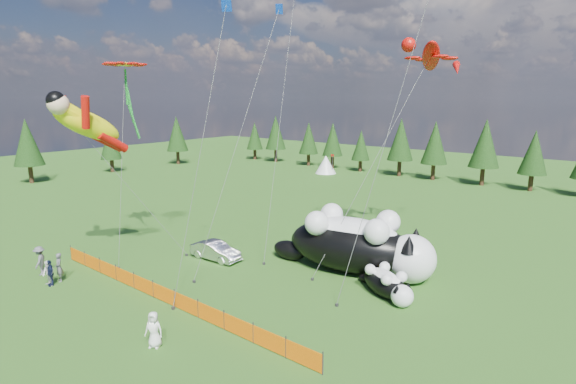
# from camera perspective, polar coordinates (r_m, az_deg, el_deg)

# --- Properties ---
(ground) EXTENTS (160.00, 160.00, 0.00)m
(ground) POSITION_cam_1_polar(r_m,az_deg,el_deg) (29.08, -10.56, -11.60)
(ground) COLOR #143D0B
(ground) RESTS_ON ground
(safety_fence) EXTENTS (22.06, 0.06, 1.10)m
(safety_fence) POSITION_cam_1_polar(r_m,az_deg,el_deg) (27.21, -15.50, -12.38)
(safety_fence) COLOR #262626
(safety_fence) RESTS_ON ground
(tree_line) EXTENTS (90.00, 4.00, 8.00)m
(tree_line) POSITION_cam_1_polar(r_m,az_deg,el_deg) (65.86, 20.51, 4.60)
(tree_line) COLOR black
(tree_line) RESTS_ON ground
(festival_tents) EXTENTS (50.00, 3.20, 2.80)m
(festival_tents) POSITION_cam_1_polar(r_m,az_deg,el_deg) (58.79, 28.92, 0.51)
(festival_tents) COLOR white
(festival_tents) RESTS_ON ground
(cat_large) EXTENTS (11.57, 5.59, 4.20)m
(cat_large) POSITION_cam_1_polar(r_m,az_deg,el_deg) (30.37, 8.85, -6.48)
(cat_large) COLOR black
(cat_large) RESTS_ON ground
(cat_small) EXTENTS (4.40, 3.14, 1.72)m
(cat_small) POSITION_cam_1_polar(r_m,az_deg,el_deg) (27.49, 12.44, -11.25)
(cat_small) COLOR black
(cat_small) RESTS_ON ground
(car) EXTENTS (4.06, 1.65, 1.31)m
(car) POSITION_cam_1_polar(r_m,az_deg,el_deg) (33.09, -9.17, -7.38)
(car) COLOR silver
(car) RESTS_ON ground
(spectator_a) EXTENTS (0.78, 0.61, 1.87)m
(spectator_a) POSITION_cam_1_polar(r_m,az_deg,el_deg) (32.34, -27.07, -8.52)
(spectator_a) COLOR #57575C
(spectator_a) RESTS_ON ground
(spectator_b) EXTENTS (0.85, 0.58, 1.63)m
(spectator_b) POSITION_cam_1_polar(r_m,az_deg,el_deg) (31.93, -28.13, -9.11)
(spectator_b) COLOR white
(spectator_b) RESTS_ON ground
(spectator_c) EXTENTS (1.05, 0.68, 1.67)m
(spectator_c) POSITION_cam_1_polar(r_m,az_deg,el_deg) (31.95, -27.97, -9.05)
(spectator_c) COLOR #121832
(spectator_c) RESTS_ON ground
(spectator_d) EXTENTS (1.37, 1.33, 1.95)m
(spectator_d) POSITION_cam_1_polar(r_m,az_deg,el_deg) (34.07, -28.98, -7.64)
(spectator_d) COLOR #57575C
(spectator_d) RESTS_ON ground
(spectator_e) EXTENTS (1.02, 0.90, 1.76)m
(spectator_e) POSITION_cam_1_polar(r_m,az_deg,el_deg) (22.79, -16.68, -16.40)
(spectator_e) COLOR white
(spectator_e) RESTS_ON ground
(superhero_kite) EXTENTS (5.36, 8.09, 12.97)m
(superhero_kite) POSITION_cam_1_polar(r_m,az_deg,el_deg) (31.96, -24.14, 7.87)
(superhero_kite) COLOR yellow
(superhero_kite) RESTS_ON ground
(gecko_kite) EXTENTS (6.07, 12.70, 17.08)m
(gecko_kite) POSITION_cam_1_polar(r_m,az_deg,el_deg) (33.58, 17.69, 16.07)
(gecko_kite) COLOR red
(gecko_kite) RESTS_ON ground
(flower_kite) EXTENTS (3.57, 4.27, 13.93)m
(flower_kite) POSITION_cam_1_polar(r_m,az_deg,el_deg) (33.63, -20.02, 14.69)
(flower_kite) COLOR red
(flower_kite) RESTS_ON ground
(diamond_kite_a) EXTENTS (1.18, 8.11, 18.88)m
(diamond_kite_a) POSITION_cam_1_polar(r_m,az_deg,el_deg) (32.14, -1.92, 20.01)
(diamond_kite_a) COLOR blue
(diamond_kite_a) RESTS_ON ground
(diamond_kite_c) EXTENTS (1.51, 4.18, 17.14)m
(diamond_kite_c) POSITION_cam_1_polar(r_m,az_deg,el_deg) (25.69, -8.21, 20.63)
(diamond_kite_c) COLOR blue
(diamond_kite_c) RESTS_ON ground
(diamond_kite_d) EXTENTS (2.91, 7.18, 20.54)m
(diamond_kite_d) POSITION_cam_1_polar(r_m,az_deg,el_deg) (36.77, 0.69, 22.63)
(diamond_kite_d) COLOR #0B8F78
(diamond_kite_d) RESTS_ON ground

